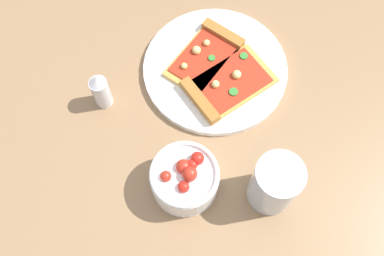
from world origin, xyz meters
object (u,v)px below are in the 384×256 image
(plate, at_px, (215,69))
(pizza_slice_far, at_px, (207,53))
(pizza_slice_near, at_px, (225,86))
(salad_bowl, at_px, (185,178))
(soda_glass, at_px, (274,185))
(pepper_shaker, at_px, (101,91))

(plate, relative_size, pizza_slice_far, 1.59)
(plate, bearing_deg, pizza_slice_near, 21.79)
(salad_bowl, bearing_deg, soda_glass, 85.81)
(pizza_slice_near, height_order, soda_glass, soda_glass)
(pizza_slice_near, height_order, pizza_slice_far, same)
(plate, relative_size, pepper_shaker, 3.38)
(pizza_slice_near, bearing_deg, salad_bowl, -19.65)
(pizza_slice_near, xyz_separation_m, pepper_shaker, (0.03, -0.22, 0.02))
(pizza_slice_far, xyz_separation_m, soda_glass, (0.27, 0.11, 0.03))
(salad_bowl, bearing_deg, pepper_shaker, -134.98)
(soda_glass, bearing_deg, pizza_slice_far, -157.33)
(plate, height_order, pizza_slice_far, pizza_slice_far)
(salad_bowl, height_order, pepper_shaker, salad_bowl)
(pizza_slice_far, height_order, salad_bowl, salad_bowl)
(pizza_slice_far, distance_m, salad_bowl, 0.26)
(plate, xyz_separation_m, salad_bowl, (0.23, -0.05, 0.03))
(pizza_slice_near, relative_size, soda_glass, 1.65)
(soda_glass, height_order, pepper_shaker, soda_glass)
(pizza_slice_near, relative_size, pizza_slice_far, 1.08)
(soda_glass, relative_size, pepper_shaker, 1.39)
(soda_glass, bearing_deg, pepper_shaker, -119.06)
(pizza_slice_far, bearing_deg, pizza_slice_near, 25.32)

